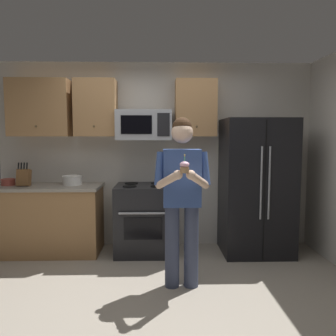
{
  "coord_description": "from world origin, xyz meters",
  "views": [
    {
      "loc": [
        0.05,
        -3.06,
        1.57
      ],
      "look_at": [
        0.14,
        0.31,
        1.25
      ],
      "focal_mm": 35.66,
      "sensor_mm": 36.0,
      "label": 1
    }
  ],
  "objects_px": {
    "microwave": "(144,125)",
    "refrigerator": "(256,187)",
    "oven_range": "(144,219)",
    "cupcake": "(185,167)",
    "bowl_large_white": "(72,180)",
    "bowl_small_colored": "(8,182)",
    "knife_block": "(24,177)",
    "person": "(182,193)"
  },
  "relations": [
    {
      "from": "microwave",
      "to": "bowl_large_white",
      "type": "distance_m",
      "value": 1.22
    },
    {
      "from": "microwave",
      "to": "refrigerator",
      "type": "xyz_separation_m",
      "value": [
        1.5,
        -0.16,
        -0.82
      ]
    },
    {
      "from": "bowl_small_colored",
      "to": "cupcake",
      "type": "relative_size",
      "value": 1.07
    },
    {
      "from": "bowl_large_white",
      "to": "cupcake",
      "type": "bearing_deg",
      "value": -46.02
    },
    {
      "from": "person",
      "to": "cupcake",
      "type": "xyz_separation_m",
      "value": [
        0.0,
        -0.33,
        0.3
      ]
    },
    {
      "from": "knife_block",
      "to": "bowl_small_colored",
      "type": "xyz_separation_m",
      "value": [
        -0.24,
        0.07,
        -0.07
      ]
    },
    {
      "from": "refrigerator",
      "to": "cupcake",
      "type": "distance_m",
      "value": 1.76
    },
    {
      "from": "refrigerator",
      "to": "cupcake",
      "type": "relative_size",
      "value": 10.35
    },
    {
      "from": "refrigerator",
      "to": "knife_block",
      "type": "xyz_separation_m",
      "value": [
        -3.07,
        0.01,
        0.13
      ]
    },
    {
      "from": "bowl_large_white",
      "to": "person",
      "type": "bearing_deg",
      "value": -38.74
    },
    {
      "from": "refrigerator",
      "to": "bowl_large_white",
      "type": "bearing_deg",
      "value": 177.53
    },
    {
      "from": "microwave",
      "to": "bowl_large_white",
      "type": "bearing_deg",
      "value": -176.93
    },
    {
      "from": "refrigerator",
      "to": "cupcake",
      "type": "xyz_separation_m",
      "value": [
        -1.06,
        -1.35,
        0.39
      ]
    },
    {
      "from": "oven_range",
      "to": "microwave",
      "type": "relative_size",
      "value": 1.26
    },
    {
      "from": "oven_range",
      "to": "knife_block",
      "type": "xyz_separation_m",
      "value": [
        -1.57,
        -0.03,
        0.57
      ]
    },
    {
      "from": "knife_block",
      "to": "microwave",
      "type": "bearing_deg",
      "value": 5.4
    },
    {
      "from": "refrigerator",
      "to": "oven_range",
      "type": "bearing_deg",
      "value": 178.5
    },
    {
      "from": "microwave",
      "to": "knife_block",
      "type": "relative_size",
      "value": 2.31
    },
    {
      "from": "microwave",
      "to": "knife_block",
      "type": "xyz_separation_m",
      "value": [
        -1.57,
        -0.15,
        -0.69
      ]
    },
    {
      "from": "microwave",
      "to": "knife_block",
      "type": "distance_m",
      "value": 1.72
    },
    {
      "from": "person",
      "to": "knife_block",
      "type": "bearing_deg",
      "value": 152.88
    },
    {
      "from": "oven_range",
      "to": "cupcake",
      "type": "relative_size",
      "value": 5.36
    },
    {
      "from": "oven_range",
      "to": "person",
      "type": "distance_m",
      "value": 1.26
    },
    {
      "from": "oven_range",
      "to": "bowl_small_colored",
      "type": "bearing_deg",
      "value": 178.57
    },
    {
      "from": "bowl_large_white",
      "to": "cupcake",
      "type": "relative_size",
      "value": 1.53
    },
    {
      "from": "refrigerator",
      "to": "bowl_large_white",
      "type": "height_order",
      "value": "refrigerator"
    },
    {
      "from": "refrigerator",
      "to": "person",
      "type": "relative_size",
      "value": 1.02
    },
    {
      "from": "microwave",
      "to": "cupcake",
      "type": "xyz_separation_m",
      "value": [
        0.44,
        -1.51,
        -0.43
      ]
    },
    {
      "from": "bowl_large_white",
      "to": "oven_range",
      "type": "bearing_deg",
      "value": -3.98
    },
    {
      "from": "oven_range",
      "to": "microwave",
      "type": "bearing_deg",
      "value": 89.98
    },
    {
      "from": "cupcake",
      "to": "refrigerator",
      "type": "bearing_deg",
      "value": 51.71
    },
    {
      "from": "bowl_large_white",
      "to": "refrigerator",
      "type": "bearing_deg",
      "value": -2.47
    },
    {
      "from": "bowl_small_colored",
      "to": "cupcake",
      "type": "height_order",
      "value": "cupcake"
    },
    {
      "from": "bowl_large_white",
      "to": "bowl_small_colored",
      "type": "height_order",
      "value": "bowl_large_white"
    },
    {
      "from": "bowl_large_white",
      "to": "bowl_small_colored",
      "type": "relative_size",
      "value": 1.43
    },
    {
      "from": "microwave",
      "to": "bowl_small_colored",
      "type": "height_order",
      "value": "microwave"
    },
    {
      "from": "refrigerator",
      "to": "bowl_large_white",
      "type": "distance_m",
      "value": 2.47
    },
    {
      "from": "bowl_small_colored",
      "to": "person",
      "type": "height_order",
      "value": "person"
    },
    {
      "from": "microwave",
      "to": "cupcake",
      "type": "distance_m",
      "value": 1.63
    },
    {
      "from": "person",
      "to": "bowl_large_white",
      "type": "bearing_deg",
      "value": 141.26
    },
    {
      "from": "bowl_small_colored",
      "to": "knife_block",
      "type": "bearing_deg",
      "value": -17.33
    },
    {
      "from": "cupcake",
      "to": "bowl_small_colored",
      "type": "bearing_deg",
      "value": 147.51
    }
  ]
}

